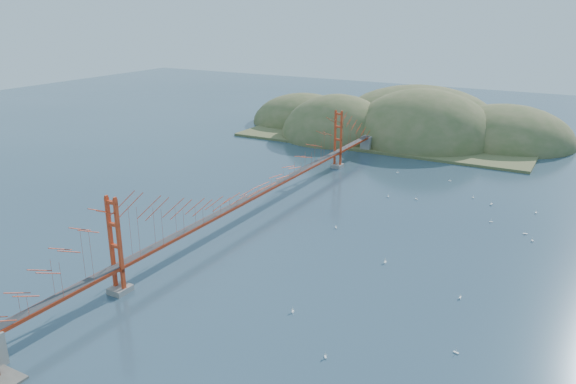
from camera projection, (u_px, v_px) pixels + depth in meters
The scene contains 19 objects.
ground at pixel (259, 213), 89.48m from camera, with size 320.00×320.00×0.00m, color #2C4559.
bridge at pixel (259, 170), 87.41m from camera, with size 2.20×94.40×12.00m.
far_headlands at pixel (407, 133), 145.11m from camera, with size 84.00×58.00×25.00m.
sailboat_6 at pixel (325, 356), 52.65m from camera, with size 0.58×0.58×0.62m.
sailboat_2 at pixel (456, 352), 53.31m from camera, with size 0.58×0.55×0.65m.
sailboat_0 at pixel (385, 262), 72.03m from camera, with size 0.56×0.65×0.74m.
sailboat_17 at pixel (525, 233), 80.96m from camera, with size 0.66×0.59×0.74m.
sailboat_12 at pixel (398, 172), 110.62m from camera, with size 0.54×0.48×0.62m.
sailboat_15 at pixel (473, 197), 96.24m from camera, with size 0.54×0.54×0.57m.
sailboat_16 at pixel (336, 227), 83.25m from camera, with size 0.57×0.57×0.61m.
sailboat_1 at pixel (388, 196), 96.81m from camera, with size 0.52×0.53×0.60m.
sailboat_10 at pixel (293, 311), 60.44m from camera, with size 0.55×0.58×0.65m.
sailboat_8 at pixel (491, 221), 85.44m from camera, with size 0.55×0.55×0.60m.
sailboat_4 at pixel (491, 204), 92.99m from camera, with size 0.62×0.64×0.71m.
sailboat_9 at pixel (536, 212), 89.20m from camera, with size 0.46×0.52×0.60m.
sailboat_7 at pixel (416, 199), 95.44m from camera, with size 0.62×0.62×0.66m.
sailboat_3 at pixel (450, 180), 105.36m from camera, with size 0.52×0.43×0.60m.
sailboat_11 at pixel (532, 240), 78.61m from camera, with size 0.57×0.57×0.61m.
sailboat_14 at pixel (460, 297), 63.34m from camera, with size 0.43×0.52×0.61m.
Camera 1 is at (45.10, -70.81, 31.47)m, focal length 35.00 mm.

